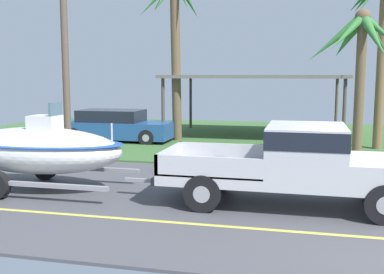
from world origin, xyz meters
TOP-DOWN VIEW (x-y plane):
  - ground at (0.00, 8.38)m, footprint 36.00×22.00m
  - pickup_truck_towing at (-1.54, -0.01)m, footprint 5.72×2.11m
  - boat_on_trailer at (-8.05, -0.01)m, footprint 5.72×2.34m
  - parked_sedan_near at (-9.49, 8.38)m, footprint 4.77×1.82m
  - carport_awning at (-3.78, 11.36)m, footprint 7.93×5.46m
  - palm_tree_near_left at (-6.92, 9.02)m, footprint 3.26×2.59m
  - palm_tree_near_right at (0.11, 6.24)m, footprint 3.05×2.84m
  - palm_tree_mid at (1.16, 8.59)m, footprint 3.00×3.27m
  - utility_pole at (-9.61, 4.43)m, footprint 0.24×1.80m

SIDE VIEW (x-z plane):
  - ground at x=0.00m, z-range -0.07..0.04m
  - parked_sedan_near at x=-9.49m, z-range -0.02..1.36m
  - pickup_truck_towing at x=-1.54m, z-range 0.11..1.91m
  - boat_on_trailer at x=-8.05m, z-range -0.09..2.12m
  - carport_awning at x=-3.78m, z-range 1.32..4.18m
  - palm_tree_near_right at x=0.11m, z-range 1.28..6.30m
  - utility_pole at x=-9.61m, z-range 0.15..8.60m
  - palm_tree_mid at x=1.16m, z-range 1.81..8.67m
  - palm_tree_near_left at x=-6.92m, z-range 1.65..8.84m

